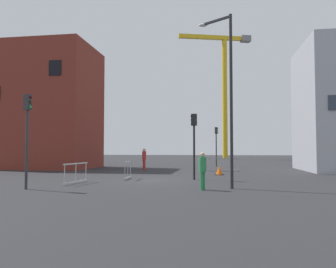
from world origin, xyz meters
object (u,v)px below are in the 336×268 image
pedestrian_waiting (203,168)px  traffic_cone_orange (219,170)px  streetlamp_tall (227,87)px  pedestrian_walking (144,157)px  traffic_light_crosswalk (216,140)px  construction_crane (224,79)px  traffic_light_far (194,135)px  traffic_light_median (27,126)px

pedestrian_waiting → traffic_cone_orange: (0.78, 8.82, -0.67)m
streetlamp_tall → pedestrian_walking: 14.25m
traffic_light_crosswalk → pedestrian_waiting: bearing=-91.5°
construction_crane → traffic_light_far: 43.06m
construction_crane → traffic_light_crosswalk: construction_crane is taller
pedestrian_walking → pedestrian_waiting: (5.54, -12.84, -0.12)m
construction_crane → traffic_light_far: construction_crane is taller
construction_crane → pedestrian_waiting: bearing=-92.3°
traffic_light_far → pedestrian_waiting: 5.14m
pedestrian_waiting → traffic_light_crosswalk: bearing=88.5°
traffic_light_far → streetlamp_tall: bearing=-65.2°
traffic_light_crosswalk → traffic_light_median: bearing=-111.9°
traffic_light_median → construction_crane: bearing=78.3°
traffic_light_median → traffic_cone_orange: bearing=48.4°
construction_crane → pedestrian_waiting: (-1.88, -46.08, -13.67)m
traffic_light_far → pedestrian_waiting: traffic_light_far is taller
traffic_light_median → pedestrian_waiting: size_ratio=2.56×
construction_crane → pedestrian_walking: (-7.43, -33.24, -13.55)m
traffic_light_median → streetlamp_tall: bearing=10.9°
pedestrian_waiting → traffic_cone_orange: 8.88m
streetlamp_tall → traffic_light_median: streetlamp_tall is taller
traffic_light_far → pedestrian_walking: (-4.83, 8.03, -1.53)m
pedestrian_walking → construction_crane: bearing=77.4°
streetlamp_tall → traffic_light_crosswalk: bearing=91.8°
traffic_light_far → construction_crane: bearing=86.4°
streetlamp_tall → traffic_cone_orange: size_ratio=12.48×
traffic_light_far → pedestrian_walking: size_ratio=2.09×
traffic_light_median → traffic_cone_orange: traffic_light_median is taller
construction_crane → streetlamp_tall: construction_crane is taller
traffic_light_far → pedestrian_walking: traffic_light_far is taller
traffic_light_crosswalk → traffic_light_far: bearing=-94.7°
streetlamp_tall → traffic_cone_orange: (-0.36, 8.03, -4.43)m
construction_crane → pedestrian_waiting: construction_crane is taller
traffic_light_far → pedestrian_walking: 9.49m
traffic_light_far → traffic_light_crosswalk: bearing=85.3°
traffic_light_crosswalk → pedestrian_waiting: 20.09m
traffic_light_far → traffic_light_median: size_ratio=0.91×
traffic_light_crosswalk → pedestrian_walking: (-6.07, -7.17, -1.65)m
pedestrian_waiting → pedestrian_walking: bearing=113.4°
traffic_light_median → pedestrian_walking: traffic_light_median is taller
traffic_light_far → pedestrian_waiting: bearing=-81.5°
construction_crane → traffic_light_crosswalk: size_ratio=5.57×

